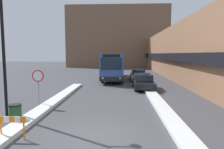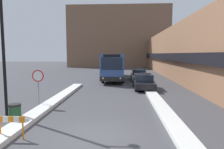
{
  "view_description": "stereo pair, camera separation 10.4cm",
  "coord_description": "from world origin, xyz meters",
  "px_view_note": "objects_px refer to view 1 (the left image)",
  "views": [
    {
      "loc": [
        1.08,
        -7.92,
        3.4
      ],
      "look_at": [
        0.38,
        6.88,
        1.87
      ],
      "focal_mm": 32.0,
      "sensor_mm": 36.0,
      "label": 1
    },
    {
      "loc": [
        1.19,
        -7.91,
        3.4
      ],
      "look_at": [
        0.38,
        6.88,
        1.87
      ],
      "focal_mm": 32.0,
      "sensor_mm": 36.0,
      "label": 2
    }
  ],
  "objects_px": {
    "parked_car_front": "(143,81)",
    "construction_barricade": "(12,123)",
    "parked_car_middle": "(138,75)",
    "street_lamp": "(7,34)",
    "stop_sign": "(38,80)",
    "trash_bin": "(16,114)",
    "city_bus": "(114,66)"
  },
  "relations": [
    {
      "from": "parked_car_front",
      "to": "parked_car_middle",
      "type": "bearing_deg",
      "value": 90.0
    },
    {
      "from": "trash_bin",
      "to": "construction_barricade",
      "type": "distance_m",
      "value": 2.07
    },
    {
      "from": "parked_car_middle",
      "to": "stop_sign",
      "type": "height_order",
      "value": "stop_sign"
    },
    {
      "from": "city_bus",
      "to": "parked_car_middle",
      "type": "height_order",
      "value": "city_bus"
    },
    {
      "from": "parked_car_front",
      "to": "street_lamp",
      "type": "height_order",
      "value": "street_lamp"
    },
    {
      "from": "stop_sign",
      "to": "street_lamp",
      "type": "bearing_deg",
      "value": -109.79
    },
    {
      "from": "parked_car_middle",
      "to": "street_lamp",
      "type": "height_order",
      "value": "street_lamp"
    },
    {
      "from": "parked_car_front",
      "to": "trash_bin",
      "type": "bearing_deg",
      "value": -125.66
    },
    {
      "from": "construction_barricade",
      "to": "city_bus",
      "type": "bearing_deg",
      "value": 80.48
    },
    {
      "from": "stop_sign",
      "to": "trash_bin",
      "type": "distance_m",
      "value": 3.37
    },
    {
      "from": "parked_car_front",
      "to": "stop_sign",
      "type": "bearing_deg",
      "value": -136.52
    },
    {
      "from": "city_bus",
      "to": "trash_bin",
      "type": "xyz_separation_m",
      "value": [
        -4.13,
        -17.5,
        -1.36
      ]
    },
    {
      "from": "parked_car_middle",
      "to": "street_lamp",
      "type": "relative_size",
      "value": 0.62
    },
    {
      "from": "parked_car_front",
      "to": "construction_barricade",
      "type": "relative_size",
      "value": 4.34
    },
    {
      "from": "parked_car_front",
      "to": "construction_barricade",
      "type": "distance_m",
      "value": 13.67
    },
    {
      "from": "parked_car_front",
      "to": "stop_sign",
      "type": "relative_size",
      "value": 2.01
    },
    {
      "from": "parked_car_middle",
      "to": "street_lamp",
      "type": "xyz_separation_m",
      "value": [
        -8.18,
        -15.21,
        3.75
      ]
    },
    {
      "from": "city_bus",
      "to": "trash_bin",
      "type": "height_order",
      "value": "city_bus"
    },
    {
      "from": "construction_barricade",
      "to": "trash_bin",
      "type": "bearing_deg",
      "value": 115.37
    },
    {
      "from": "parked_car_front",
      "to": "construction_barricade",
      "type": "xyz_separation_m",
      "value": [
        -6.43,
        -12.06,
        -0.06
      ]
    },
    {
      "from": "parked_car_middle",
      "to": "stop_sign",
      "type": "xyz_separation_m",
      "value": [
        -7.46,
        -13.22,
        1.02
      ]
    },
    {
      "from": "stop_sign",
      "to": "construction_barricade",
      "type": "bearing_deg",
      "value": -78.37
    },
    {
      "from": "city_bus",
      "to": "parked_car_middle",
      "type": "xyz_separation_m",
      "value": [
        3.19,
        -1.15,
        -1.13
      ]
    },
    {
      "from": "parked_car_front",
      "to": "trash_bin",
      "type": "xyz_separation_m",
      "value": [
        -7.32,
        -10.2,
        -0.25
      ]
    },
    {
      "from": "construction_barricade",
      "to": "parked_car_middle",
      "type": "bearing_deg",
      "value": 70.54
    },
    {
      "from": "city_bus",
      "to": "parked_car_front",
      "type": "bearing_deg",
      "value": -66.41
    },
    {
      "from": "street_lamp",
      "to": "parked_car_front",
      "type": "bearing_deg",
      "value": 47.95
    },
    {
      "from": "trash_bin",
      "to": "construction_barricade",
      "type": "xyz_separation_m",
      "value": [
        0.88,
        -1.86,
        0.19
      ]
    },
    {
      "from": "parked_car_middle",
      "to": "construction_barricade",
      "type": "height_order",
      "value": "parked_car_middle"
    },
    {
      "from": "stop_sign",
      "to": "trash_bin",
      "type": "bearing_deg",
      "value": -87.37
    },
    {
      "from": "street_lamp",
      "to": "construction_barricade",
      "type": "distance_m",
      "value": 5.14
    },
    {
      "from": "city_bus",
      "to": "stop_sign",
      "type": "xyz_separation_m",
      "value": [
        -4.27,
        -14.37,
        -0.11
      ]
    }
  ]
}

